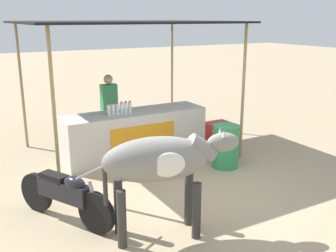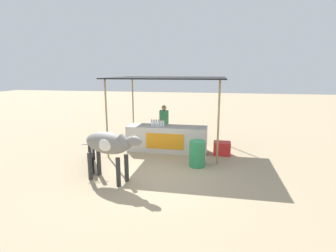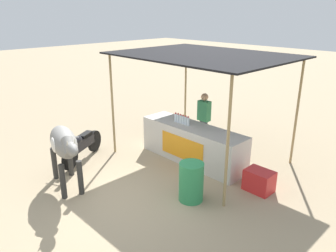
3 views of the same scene
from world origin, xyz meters
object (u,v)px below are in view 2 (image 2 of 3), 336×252
cow (109,145)px  water_barrel (197,154)px  motorcycle_parked (92,153)px  vendor_behind_counter (164,125)px  stall_counter (167,139)px  cooler_box (222,148)px

cow → water_barrel: bearing=35.0°
cow → motorcycle_parked: size_ratio=1.14×
vendor_behind_counter → water_barrel: size_ratio=1.97×
water_barrel → motorcycle_parked: bearing=-169.4°
stall_counter → water_barrel: 1.92m
cooler_box → stall_counter: bearing=177.3°
water_barrel → motorcycle_parked: (-3.30, -0.62, 0.01)m
cooler_box → cow: size_ratio=0.33×
cow → vendor_behind_counter: bearing=78.8°
water_barrel → cooler_box: bearing=59.4°
cow → motorcycle_parked: bearing=136.4°
stall_counter → cow: 3.25m
water_barrel → stall_counter: bearing=131.2°
vendor_behind_counter → cow: vendor_behind_counter is taller
cooler_box → water_barrel: size_ratio=0.71×
stall_counter → vendor_behind_counter: size_ratio=1.82×
water_barrel → motorcycle_parked: 3.35m
water_barrel → cow: size_ratio=0.45×
motorcycle_parked → cow: bearing=-43.6°
cow → stall_counter: bearing=71.6°
stall_counter → motorcycle_parked: size_ratio=1.85×
cow → motorcycle_parked: 1.54m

